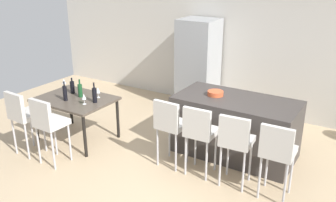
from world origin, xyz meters
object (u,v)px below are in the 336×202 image
object	(u,v)px
refrigerator	(198,65)
fruit_bowl	(215,93)
wine_bottle_corner	(65,93)
wine_glass_left	(64,82)
dining_chair_far	(48,121)
wine_bottle_end	(95,95)
bar_chair_right	(236,139)
wine_bottle_near	(72,87)
dining_chair_near	(23,113)
kitchen_island	(235,127)
bar_chair_left	(170,123)
dining_table	(75,102)
bar_chair_far	(278,150)
wine_glass_right	(98,90)
wine_glass_middle	(84,97)
bar_chair_middle	(200,130)
wine_bottle_far	(80,90)

from	to	relation	value
refrigerator	fruit_bowl	bearing A→B (deg)	-54.00
wine_bottle_corner	wine_glass_left	world-z (taller)	wine_bottle_corner
dining_chair_far	wine_bottle_end	xyz separation A→B (m)	(0.14, 0.86, 0.17)
bar_chair_right	wine_bottle_near	distance (m)	3.05
wine_bottle_near	fruit_bowl	xyz separation A→B (m)	(2.36, 0.73, 0.11)
wine_bottle_end	wine_bottle_corner	bearing A→B (deg)	-158.07
dining_chair_near	wine_bottle_near	size ratio (longest dim) A/B	3.89
kitchen_island	fruit_bowl	xyz separation A→B (m)	(-0.35, -0.02, 0.50)
wine_bottle_corner	bar_chair_left	bearing A→B (deg)	6.73
dining_table	dining_chair_near	xyz separation A→B (m)	(-0.28, -0.82, 0.03)
refrigerator	kitchen_island	bearing A→B (deg)	-45.61
bar_chair_far	wine_glass_right	size ratio (longest dim) A/B	6.03
wine_bottle_near	wine_glass_middle	size ratio (longest dim) A/B	1.55
wine_bottle_corner	wine_glass_left	size ratio (longest dim) A/B	1.87
wine_bottle_near	wine_glass_right	xyz separation A→B (m)	(0.53, 0.06, 0.02)
dining_table	wine_glass_right	world-z (taller)	wine_glass_right
wine_glass_left	refrigerator	world-z (taller)	refrigerator
bar_chair_left	bar_chair_far	world-z (taller)	same
kitchen_island	wine_bottle_corner	xyz separation A→B (m)	(-2.54, -1.07, 0.41)
bar_chair_middle	wine_bottle_near	distance (m)	2.53
bar_chair_middle	dining_chair_far	size ratio (longest dim) A/B	1.00
kitchen_island	bar_chair_right	size ratio (longest dim) A/B	1.76
wine_bottle_corner	refrigerator	size ratio (longest dim) A/B	0.18
bar_chair_right	refrigerator	xyz separation A→B (m)	(-1.75, 2.29, 0.22)
kitchen_island	wine_glass_left	size ratio (longest dim) A/B	10.64
bar_chair_middle	dining_chair_near	size ratio (longest dim) A/B	1.00
wine_bottle_corner	bar_chair_middle	bearing A→B (deg)	5.38
bar_chair_left	bar_chair_middle	size ratio (longest dim) A/B	1.00
dining_chair_far	wine_glass_left	xyz separation A→B (m)	(-0.82, 1.11, 0.17)
dining_table	wine_bottle_far	size ratio (longest dim) A/B	4.10
wine_bottle_corner	bar_chair_right	bearing A→B (deg)	4.40
dining_chair_far	wine_bottle_end	world-z (taller)	wine_bottle_end
dining_table	fruit_bowl	world-z (taller)	fruit_bowl
bar_chair_far	refrigerator	world-z (taller)	refrigerator
bar_chair_right	wine_glass_left	size ratio (longest dim) A/B	6.03
bar_chair_left	wine_bottle_corner	bearing A→B (deg)	-173.27
bar_chair_middle	bar_chair_right	world-z (taller)	same
wine_bottle_end	refrigerator	bearing A→B (deg)	74.05
bar_chair_right	dining_chair_far	bearing A→B (deg)	-160.73
bar_chair_left	wine_glass_right	world-z (taller)	bar_chair_left
bar_chair_middle	wine_glass_right	xyz separation A→B (m)	(-1.99, 0.17, 0.17)
bar_chair_right	wine_glass_middle	distance (m)	2.51
wine_bottle_far	bar_chair_middle	bearing A→B (deg)	-0.94
bar_chair_left	dining_chair_near	xyz separation A→B (m)	(-2.10, -0.89, 0.00)
wine_bottle_far	wine_bottle_end	world-z (taller)	wine_bottle_end
bar_chair_right	wine_bottle_end	size ratio (longest dim) A/B	3.13
wine_glass_left	dining_chair_near	bearing A→B (deg)	-76.88
dining_chair_near	wine_bottle_corner	world-z (taller)	wine_bottle_corner
dining_chair_far	bar_chair_right	bearing A→B (deg)	19.27
dining_chair_far	wine_glass_right	xyz separation A→B (m)	(0.03, 1.06, 0.17)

